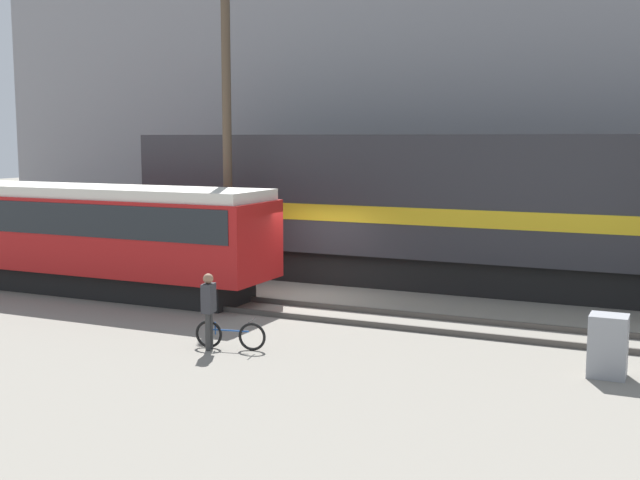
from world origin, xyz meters
name	(u,v)px	position (x,y,z in m)	size (l,w,h in m)	color
ground_plane	(304,297)	(0.00, 0.00, 0.00)	(120.00, 120.00, 0.00)	gray
track_near	(273,307)	(0.00, -1.86, 0.07)	(60.00, 1.51, 0.14)	#47423D
track_far	(349,277)	(0.00, 3.33, 0.07)	(60.00, 1.51, 0.14)	#47423D
building_backdrop	(425,101)	(0.00, 11.11, 5.97)	(37.72, 6.00, 11.94)	gray
freight_locomotive	(444,207)	(3.09, 3.33, 2.43)	(19.84, 3.04, 5.22)	black
streetcar	(80,231)	(-6.46, -1.86, 1.79)	(12.23, 2.54, 3.13)	black
bicycle	(230,335)	(1.03, -5.74, 0.31)	(1.58, 0.50, 0.67)	black
person	(209,304)	(0.64, -5.96, 1.01)	(0.29, 0.40, 1.66)	#333333
utility_pole_left	(227,131)	(-2.93, 0.74, 4.73)	(0.28, 0.28, 9.47)	#4C3D2D
signal_box	(608,346)	(8.58, -4.45, 0.60)	(0.70, 0.60, 1.20)	gray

